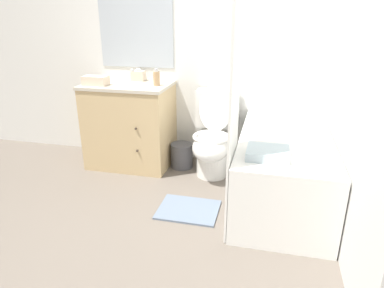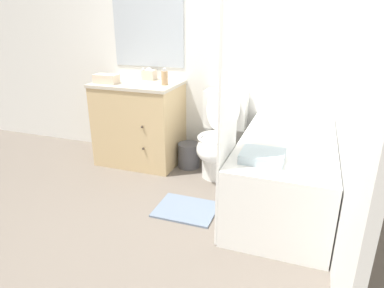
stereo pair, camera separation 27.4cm
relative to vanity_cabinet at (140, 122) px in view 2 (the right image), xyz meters
name	(u,v)px [view 2 (the right image)]	position (x,y,z in m)	size (l,w,h in m)	color
ground_plane	(147,250)	(0.73, -1.34, -0.44)	(14.00, 14.00, 0.00)	#6B6056
wall_back	(218,40)	(0.73, 0.31, 0.82)	(8.00, 0.06, 2.50)	silver
wall_right	(360,53)	(1.91, -0.53, 0.81)	(0.05, 2.63, 2.50)	silver
vanity_cabinet	(140,122)	(0.00, 0.00, 0.00)	(0.84, 0.61, 0.85)	tan
sink_faucet	(147,75)	(0.00, 0.21, 0.45)	(0.14, 0.12, 0.12)	silver
toilet	(219,138)	(0.87, -0.05, -0.06)	(0.41, 0.67, 0.87)	white
bathtub	(284,173)	(1.52, -0.43, -0.15)	(0.72, 1.44, 0.57)	white
shower_curtain	(229,91)	(1.15, -0.89, 0.58)	(0.02, 0.49, 2.03)	white
wastebasket	(189,155)	(0.54, 0.02, -0.31)	(0.22, 0.22, 0.25)	#4C4C51
tissue_box	(149,75)	(0.05, 0.17, 0.46)	(0.13, 0.11, 0.12)	beige
soap_dispenser	(165,78)	(0.31, -0.03, 0.48)	(0.06, 0.06, 0.16)	tan
hand_towel_folded	(106,79)	(-0.26, -0.15, 0.45)	(0.23, 0.13, 0.09)	beige
bath_towel_folded	(263,156)	(1.39, -0.88, 0.16)	(0.29, 0.25, 0.06)	silver
bath_mat	(186,209)	(0.81, -0.78, -0.43)	(0.48, 0.38, 0.02)	slate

